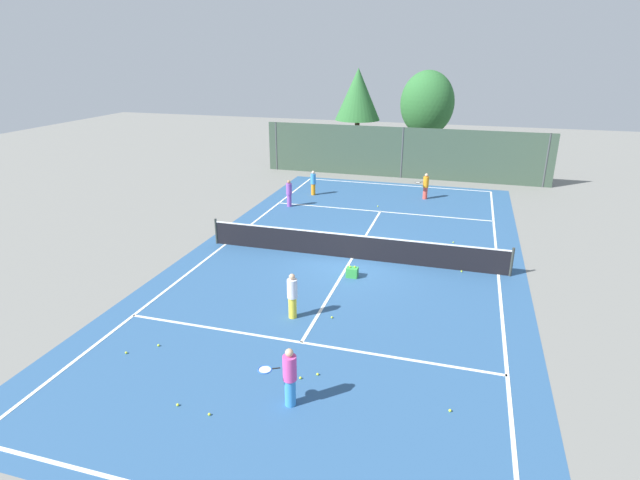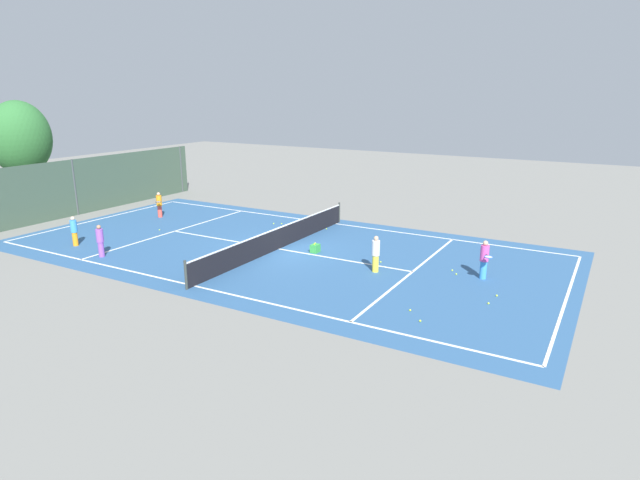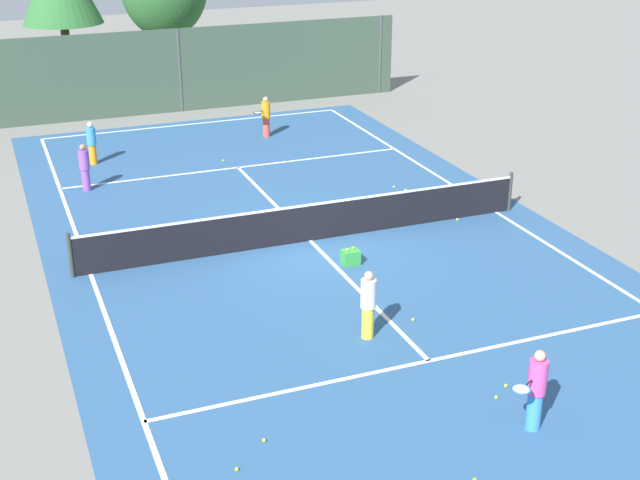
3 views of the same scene
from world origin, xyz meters
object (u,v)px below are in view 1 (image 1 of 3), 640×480
object	(u,v)px
tennis_ball_9	(453,242)
tennis_ball_6	(384,247)
tennis_ball_8	(318,374)
tennis_ball_3	(178,405)
tennis_ball_1	(462,271)
tennis_ball_10	(159,345)
player_4	(292,295)
tennis_ball_4	(458,246)
tennis_ball_0	(300,378)
tennis_ball_2	(209,414)
player_1	(425,186)
ball_crate	(352,272)
player_0	(289,193)
player_2	(313,183)
tennis_ball_5	(126,353)
tennis_ball_7	(332,317)
tennis_ball_13	(378,206)
tennis_ball_12	(490,252)
player_3	(289,377)
tennis_ball_11	(450,410)

from	to	relation	value
tennis_ball_9	tennis_ball_6	bearing A→B (deg)	-153.84
tennis_ball_8	tennis_ball_3	bearing A→B (deg)	-143.68
tennis_ball_1	tennis_ball_8	distance (m)	8.27
tennis_ball_10	player_4	bearing A→B (deg)	40.41
tennis_ball_4	tennis_ball_9	size ratio (longest dim) A/B	1.00
tennis_ball_0	tennis_ball_2	distance (m)	2.42
player_1	ball_crate	xyz separation A→B (m)	(-1.55, -11.12, -0.56)
player_1	tennis_ball_10	size ratio (longest dim) A/B	21.69
player_0	player_4	distance (m)	11.80
player_2	tennis_ball_5	distance (m)	16.75
tennis_ball_7	tennis_ball_13	xyz separation A→B (m)	(-0.73, 12.02, 0.00)
player_0	tennis_ball_12	xyz separation A→B (m)	(10.00, -3.82, -0.69)
player_1	player_3	world-z (taller)	player_3
player_2	tennis_ball_7	xyz separation A→B (m)	(4.67, -13.30, -0.68)
player_2	tennis_ball_13	xyz separation A→B (m)	(3.94, -1.28, -0.68)
tennis_ball_11	tennis_ball_12	bearing A→B (deg)	84.10
tennis_ball_5	tennis_ball_8	bearing A→B (deg)	5.74
tennis_ball_2	tennis_ball_7	size ratio (longest dim) A/B	1.00
tennis_ball_2	tennis_ball_9	size ratio (longest dim) A/B	1.00
player_3	player_4	bearing A→B (deg)	108.24
player_3	tennis_ball_0	world-z (taller)	player_3
tennis_ball_12	player_3	bearing A→B (deg)	-112.69
player_2	ball_crate	world-z (taller)	player_2
tennis_ball_4	player_4	bearing A→B (deg)	-121.64
tennis_ball_5	tennis_ball_6	world-z (taller)	same
tennis_ball_4	tennis_ball_6	bearing A→B (deg)	-161.73
player_1	player_4	world-z (taller)	player_4
tennis_ball_11	player_4	bearing A→B (deg)	147.55
tennis_ball_5	tennis_ball_12	world-z (taller)	same
tennis_ball_0	tennis_ball_5	world-z (taller)	same
tennis_ball_2	tennis_ball_10	size ratio (longest dim) A/B	1.00
tennis_ball_5	tennis_ball_13	world-z (taller)	same
player_3	tennis_ball_5	xyz separation A→B (m)	(-4.97, 0.73, -0.75)
tennis_ball_7	tennis_ball_11	world-z (taller)	same
player_4	ball_crate	size ratio (longest dim) A/B	3.44
tennis_ball_11	tennis_ball_0	bearing A→B (deg)	176.88
tennis_ball_1	tennis_ball_11	xyz separation A→B (m)	(-0.02, -8.05, 0.00)
ball_crate	tennis_ball_8	world-z (taller)	ball_crate
player_0	tennis_ball_7	bearing A→B (deg)	-64.19
player_2	player_3	distance (m)	18.12
player_1	tennis_ball_2	size ratio (longest dim) A/B	21.69
player_4	tennis_ball_2	bearing A→B (deg)	-94.05
player_2	tennis_ball_4	distance (m)	10.15
tennis_ball_3	tennis_ball_9	size ratio (longest dim) A/B	1.00
ball_crate	tennis_ball_7	bearing A→B (deg)	-88.54
tennis_ball_3	tennis_ball_11	size ratio (longest dim) A/B	1.00
ball_crate	tennis_ball_9	size ratio (longest dim) A/B	6.45
ball_crate	tennis_ball_2	world-z (taller)	ball_crate
ball_crate	tennis_ball_1	xyz separation A→B (m)	(3.81, 1.55, -0.15)
tennis_ball_5	tennis_ball_12	xyz separation A→B (m)	(9.64, 10.42, 0.00)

